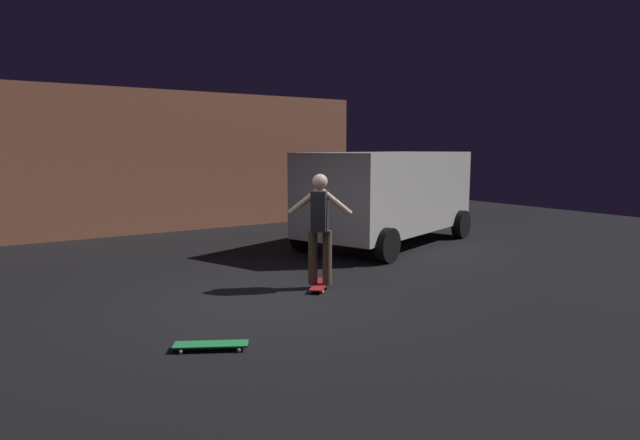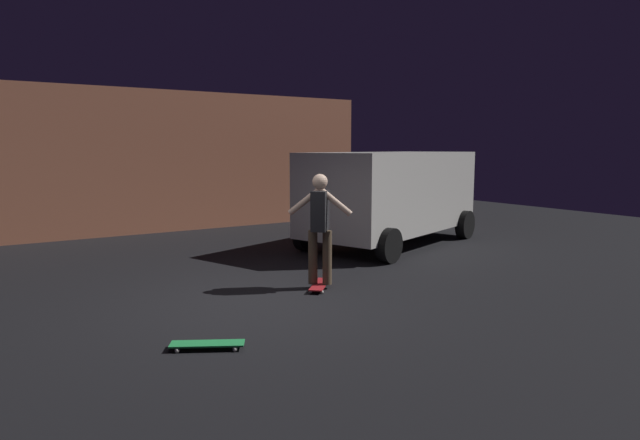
{
  "view_description": "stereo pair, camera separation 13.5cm",
  "coord_description": "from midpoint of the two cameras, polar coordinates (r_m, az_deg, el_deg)",
  "views": [
    {
      "loc": [
        -3.33,
        -6.56,
        2.12
      ],
      "look_at": [
        1.12,
        0.16,
        1.05
      ],
      "focal_mm": 30.5,
      "sensor_mm": 36.0,
      "label": 1
    },
    {
      "loc": [
        -3.22,
        -6.63,
        2.12
      ],
      "look_at": [
        1.12,
        0.16,
        1.05
      ],
      "focal_mm": 30.5,
      "sensor_mm": 36.0,
      "label": 2
    }
  ],
  "objects": [
    {
      "name": "skateboard_spare",
      "position": [
        6.01,
        -11.1,
        -12.67
      ],
      "size": [
        0.78,
        0.55,
        0.07
      ],
      "color": "green",
      "rests_on": "ground_plane"
    },
    {
      "name": "parked_van",
      "position": [
        12.05,
        7.83,
        2.92
      ],
      "size": [
        4.97,
        3.47,
        2.03
      ],
      "color": "silver",
      "rests_on": "ground_plane"
    },
    {
      "name": "low_building",
      "position": [
        15.4,
        -20.88,
        5.8
      ],
      "size": [
        13.41,
        3.05,
        3.56
      ],
      "color": "#B76B4C",
      "rests_on": "ground_plane"
    },
    {
      "name": "skateboard_ridden",
      "position": [
        8.32,
        0.47,
        -6.81
      ],
      "size": [
        0.68,
        0.71,
        0.07
      ],
      "color": "#AD1E23",
      "rests_on": "ground_plane"
    },
    {
      "name": "skater",
      "position": [
        8.13,
        0.48,
        -0.09
      ],
      "size": [
        0.78,
        0.74,
        1.67
      ],
      "color": "brown",
      "rests_on": "skateboard_ridden"
    },
    {
      "name": "ground_plane",
      "position": [
        7.66,
        -5.95,
        -8.54
      ],
      "size": [
        28.0,
        28.0,
        0.0
      ],
      "primitive_type": "plane",
      "color": "black"
    }
  ]
}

